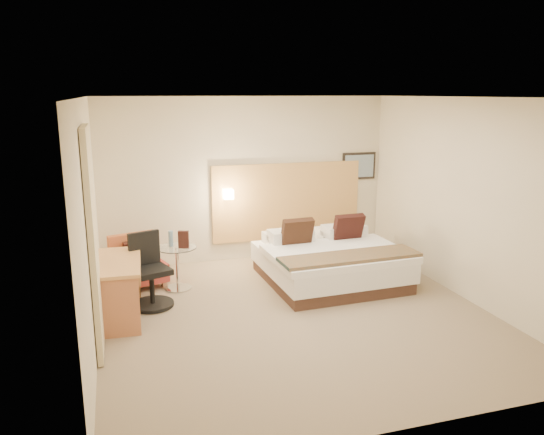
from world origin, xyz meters
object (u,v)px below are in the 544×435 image
object	(u,v)px
bed	(330,261)
lounge_chair	(138,266)
desk_chair	(150,277)
side_table	(177,266)
desk	(120,273)

from	to	relation	value
bed	lounge_chair	distance (m)	2.82
bed	desk_chair	size ratio (longest dim) A/B	2.07
desk_chair	side_table	bearing A→B (deg)	50.85
side_table	desk	xyz separation A→B (m)	(-0.79, -0.81, 0.24)
lounge_chair	side_table	bearing A→B (deg)	-31.97
lounge_chair	side_table	xyz separation A→B (m)	(0.54, -0.34, 0.05)
lounge_chair	desk	world-z (taller)	desk
side_table	desk_chair	world-z (taller)	desk_chair
lounge_chair	desk_chair	size ratio (longest dim) A/B	0.87
bed	desk_chair	bearing A→B (deg)	-175.81
bed	desk_chair	xyz separation A→B (m)	(-2.63, -0.19, 0.09)
lounge_chair	bed	bearing A→B (deg)	-13.42
side_table	desk	world-z (taller)	desk
bed	side_table	bearing A→B (deg)	171.77
side_table	desk_chair	bearing A→B (deg)	-129.15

